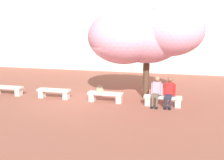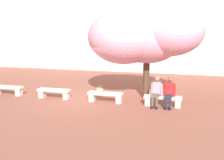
% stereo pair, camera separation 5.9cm
% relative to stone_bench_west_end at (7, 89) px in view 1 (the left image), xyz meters
% --- Properties ---
extents(ground_plane, '(100.00, 100.00, 0.00)m').
position_rel_stone_bench_west_end_xyz_m(ground_plane, '(3.87, 0.00, -0.30)').
color(ground_plane, '#8E5142').
extents(building_facade, '(28.00, 4.00, 7.07)m').
position_rel_stone_bench_west_end_xyz_m(building_facade, '(3.87, 10.47, 3.24)').
color(building_facade, beige).
rests_on(building_facade, ground).
extents(stone_bench_west_end, '(1.62, 0.44, 0.45)m').
position_rel_stone_bench_west_end_xyz_m(stone_bench_west_end, '(0.00, 0.00, 0.00)').
color(stone_bench_west_end, beige).
rests_on(stone_bench_west_end, ground).
extents(stone_bench_near_west, '(1.62, 0.44, 0.45)m').
position_rel_stone_bench_west_end_xyz_m(stone_bench_near_west, '(2.58, 0.00, 0.00)').
color(stone_bench_near_west, beige).
rests_on(stone_bench_near_west, ground).
extents(stone_bench_center, '(1.62, 0.44, 0.45)m').
position_rel_stone_bench_west_end_xyz_m(stone_bench_center, '(5.16, 0.00, 0.00)').
color(stone_bench_center, beige).
rests_on(stone_bench_center, ground).
extents(stone_bench_near_east, '(1.62, 0.44, 0.45)m').
position_rel_stone_bench_west_end_xyz_m(stone_bench_near_east, '(7.74, 0.00, 0.00)').
color(stone_bench_near_east, beige).
rests_on(stone_bench_near_east, ground).
extents(person_seated_left, '(0.51, 0.71, 1.29)m').
position_rel_stone_bench_west_end_xyz_m(person_seated_left, '(7.45, -0.05, 0.40)').
color(person_seated_left, black).
rests_on(person_seated_left, ground).
extents(person_seated_right, '(0.51, 0.71, 1.29)m').
position_rel_stone_bench_west_end_xyz_m(person_seated_right, '(8.00, -0.05, 0.40)').
color(person_seated_right, black).
rests_on(person_seated_right, ground).
extents(handbag, '(0.30, 0.15, 0.34)m').
position_rel_stone_bench_west_end_xyz_m(handbag, '(4.92, -0.03, 0.28)').
color(handbag, tan).
rests_on(handbag, stone_bench_center).
extents(cherry_tree_main, '(5.27, 3.68, 4.34)m').
position_rel_stone_bench_west_end_xyz_m(cherry_tree_main, '(6.68, 1.06, 2.71)').
color(cherry_tree_main, '#513828').
rests_on(cherry_tree_main, ground).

